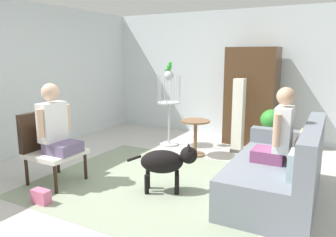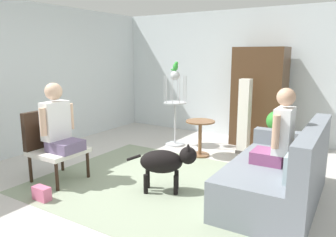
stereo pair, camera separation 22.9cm
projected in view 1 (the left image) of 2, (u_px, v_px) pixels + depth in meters
The scene contains 16 objects.
ground_plane at pixel (152, 184), 4.32m from camera, with size 7.16×7.16×0.00m, color beige.
back_wall at pixel (229, 74), 6.68m from camera, with size 5.84×0.12×2.56m, color silver.
left_wall at pixel (28, 79), 5.59m from camera, with size 0.12×6.57×2.56m, color silver.
area_rug at pixel (156, 183), 4.33m from camera, with size 3.00×2.59×0.01m, color gray.
couch at pixel (280, 173), 3.84m from camera, with size 0.99×1.84×0.93m.
armchair at pixel (48, 143), 4.34m from camera, with size 0.63×0.63×0.95m.
person_on_couch at pixel (279, 132), 3.73m from camera, with size 0.44×0.50×0.88m.
person_on_armchair at pixel (55, 124), 4.21m from camera, with size 0.47×0.53×0.90m.
round_end_table at pixel (195, 134), 5.47m from camera, with size 0.48×0.48×0.61m.
dog at pixel (167, 162), 4.01m from camera, with size 0.79×0.51×0.61m.
bird_cage_stand at pixel (169, 106), 6.03m from camera, with size 0.43×0.43×1.39m.
parrot at pixel (169, 66), 5.89m from camera, with size 0.17×0.10×0.17m.
potted_plant at pixel (272, 129), 5.30m from camera, with size 0.38×0.38×0.82m.
column_lamp at pixel (238, 116), 5.61m from camera, with size 0.20×0.20×1.29m.
armoire_cabinet at pixel (251, 96), 6.12m from camera, with size 0.92×0.56×1.82m, color #4C331E.
handbag at pixel (41, 197), 3.74m from camera, with size 0.22×0.11×0.17m, color #D8668C.
Camera 1 is at (2.15, -3.46, 1.70)m, focal length 34.77 mm.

